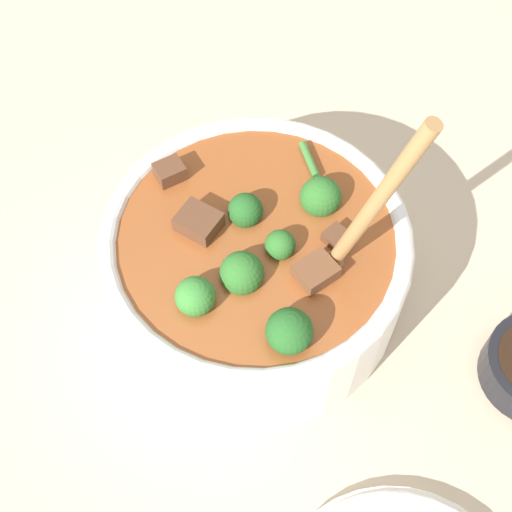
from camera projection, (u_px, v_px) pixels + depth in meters
The scene contains 2 objects.
ground_plane at pixel (256, 292), 0.67m from camera, with size 4.00×4.00×0.00m, color #C6B293.
stew_bowl at pixel (256, 260), 0.62m from camera, with size 0.26×0.26×0.28m.
Camera 1 is at (0.16, -0.28, 0.59)m, focal length 50.00 mm.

